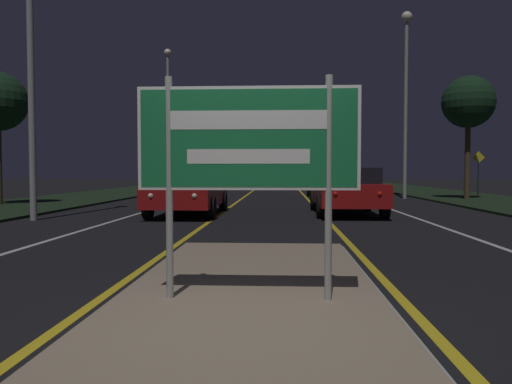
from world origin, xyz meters
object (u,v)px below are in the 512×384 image
Objects in this scene: highway_sign at (248,146)px; streetlight_left_far at (168,107)px; car_approaching_0 at (189,191)px; warning_sign at (478,169)px; streetlight_right_near at (406,78)px; car_receding_0 at (346,190)px; car_receding_1 at (328,182)px.

highway_sign is 0.25× the size of streetlight_left_far.
car_approaching_0 is 15.96m from warning_sign.
streetlight_right_near is (6.36, 19.86, 4.24)m from highway_sign.
car_approaching_0 is (4.04, -14.88, -4.50)m from streetlight_left_far.
highway_sign is 21.28m from streetlight_right_near.
streetlight_right_near is at bearing 66.06° from car_receding_0.
highway_sign is 26.48m from streetlight_left_far.
highway_sign is at bearing -102.27° from car_receding_0.
highway_sign reaches higher than car_receding_1.
streetlight_right_near reaches higher than car_receding_0.
streetlight_left_far is at bearing 105.19° from car_approaching_0.
car_receding_1 is at bearing 62.08° from car_approaching_0.
highway_sign is 22.65m from warning_sign.
streetlight_left_far reaches higher than warning_sign.
streetlight_right_near is at bearing -173.14° from warning_sign.
highway_sign is 0.46× the size of car_receding_0.
car_approaching_0 is (-2.53, 10.51, -0.85)m from highway_sign.
highway_sign is 0.97× the size of warning_sign.
streetlight_left_far reaches higher than car_receding_1.
highway_sign is 0.24× the size of streetlight_right_near.
car_receding_0 is at bearing -129.11° from warning_sign.
highway_sign is at bearing -75.49° from streetlight_left_far.
car_receding_0 is at bearing -58.47° from streetlight_left_far.
highway_sign is at bearing -116.34° from warning_sign.
warning_sign is (12.58, 9.79, 0.69)m from car_approaching_0.
car_approaching_0 is at bearing -142.11° from warning_sign.
streetlight_left_far is 1.84× the size of car_receding_0.
car_approaching_0 is at bearing -117.92° from car_receding_1.
car_receding_1 is (2.69, 20.36, -0.81)m from highway_sign.
streetlight_right_near is 2.06× the size of car_receding_1.
car_receding_1 is 0.92× the size of car_approaching_0.
warning_sign is (16.62, -5.09, -3.82)m from streetlight_left_far.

